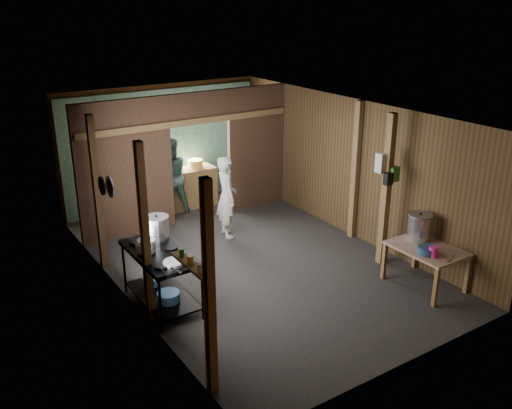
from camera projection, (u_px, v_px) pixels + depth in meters
floor at (250, 260)px, 9.64m from camera, size 4.50×7.00×0.00m
ceiling at (249, 112)px, 8.72m from camera, size 4.50×7.00×0.00m
wall_back at (162, 145)px, 11.92m from camera, size 4.50×0.00×2.60m
wall_front at (411, 272)px, 6.44m from camera, size 4.50×0.00×2.60m
wall_left at (119, 217)px, 8.03m from camera, size 0.00×7.00×2.60m
wall_right at (351, 168)px, 10.34m from camera, size 0.00×7.00×2.60m
partition_left at (125, 170)px, 10.23m from camera, size 1.85×0.10×2.60m
partition_right at (256, 148)px, 11.71m from camera, size 1.35×0.10×2.60m
partition_header at (199, 107)px, 10.68m from camera, size 1.30×0.10×0.60m
turquoise_panel at (163, 148)px, 11.89m from camera, size 4.40×0.06×2.50m
back_counter at (188, 188)px, 11.96m from camera, size 1.20×0.50×0.85m
wall_clock at (173, 117)px, 11.76m from camera, size 0.20×0.03×0.20m
post_left_a at (209, 291)px, 6.03m from camera, size 0.10×0.12×2.60m
post_left_b at (145, 235)px, 7.44m from camera, size 0.10×0.12×2.60m
post_left_c at (97, 194)px, 9.01m from camera, size 0.10×0.12×2.60m
post_right at (355, 171)px, 10.14m from camera, size 0.10×0.12×2.60m
post_free at (386, 191)px, 9.11m from camera, size 0.12×0.12×2.60m
cross_beam at (189, 122)px, 10.60m from camera, size 4.40×0.12×0.12m
pan_lid_big at (110, 187)px, 8.24m from camera, size 0.03×0.34×0.34m
pan_lid_small at (102, 186)px, 8.59m from camera, size 0.03×0.30×0.30m
wall_shelf at (191, 265)px, 6.40m from camera, size 0.14×0.80×0.03m
jar_white at (200, 268)px, 6.18m from camera, size 0.07×0.07×0.10m
jar_yellow at (190, 260)px, 6.38m from camera, size 0.08×0.08×0.10m
jar_green at (182, 253)px, 6.55m from camera, size 0.06×0.06×0.10m
bag_white at (383, 162)px, 8.98m from camera, size 0.22×0.15×0.32m
bag_green at (394, 174)px, 9.00m from camera, size 0.16×0.12×0.24m
bag_black at (388, 179)px, 8.93m from camera, size 0.14×0.10×0.20m
gas_range at (161, 279)px, 8.10m from camera, size 0.76×1.47×0.87m
prep_table at (425, 267)px, 8.69m from camera, size 0.81×1.12×0.66m
stove_pot_large at (157, 228)px, 8.34m from camera, size 0.49×0.49×0.37m
stove_pot_med at (147, 247)px, 7.87m from camera, size 0.30×0.30×0.23m
frying_pan at (174, 263)px, 7.56m from camera, size 0.46×0.59×0.07m
blue_tub_front at (169, 297)px, 8.00m from camera, size 0.34×0.34×0.14m
blue_tub_back at (152, 281)px, 8.48m from camera, size 0.28×0.28×0.11m
stock_pot at (419, 227)px, 8.80m from camera, size 0.50×0.50×0.45m
wash_basin at (428, 250)px, 8.35m from camera, size 0.40×0.40×0.11m
pink_bucket at (433, 252)px, 8.25m from camera, size 0.16×0.16×0.16m
knife at (450, 258)px, 8.21m from camera, size 0.29×0.15×0.01m
yellow_tub at (195, 164)px, 11.88m from camera, size 0.32×0.32×0.18m
red_cup at (173, 168)px, 11.62m from camera, size 0.13×0.13×0.16m
cook at (227, 197)px, 10.37m from camera, size 0.50×0.64×1.57m
worker_back at (170, 176)px, 11.49m from camera, size 0.86×0.72×1.62m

